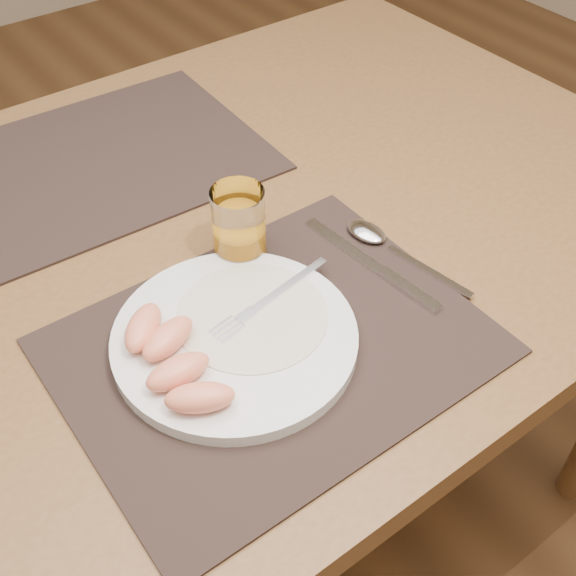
# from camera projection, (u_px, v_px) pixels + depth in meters

# --- Properties ---
(ground) EXTENTS (5.00, 5.00, 0.00)m
(ground) POSITION_uv_depth(u_px,v_px,m) (226.00, 519.00, 1.46)
(ground) COLOR brown
(ground) RESTS_ON ground
(table) EXTENTS (1.40, 0.90, 0.75)m
(table) POSITION_uv_depth(u_px,v_px,m) (197.00, 281.00, 0.99)
(table) COLOR brown
(table) RESTS_ON ground
(placemat_near) EXTENTS (0.45, 0.35, 0.00)m
(placemat_near) POSITION_uv_depth(u_px,v_px,m) (273.00, 346.00, 0.80)
(placemat_near) COLOR #2D211C
(placemat_near) RESTS_ON table
(placemat_far) EXTENTS (0.46, 0.37, 0.00)m
(placemat_far) POSITION_uv_depth(u_px,v_px,m) (102.00, 161.00, 1.05)
(placemat_far) COLOR #2D211C
(placemat_far) RESTS_ON table
(plate) EXTENTS (0.27, 0.27, 0.02)m
(plate) POSITION_uv_depth(u_px,v_px,m) (235.00, 338.00, 0.79)
(plate) COLOR white
(plate) RESTS_ON placemat_near
(plate_dressing) EXTENTS (0.17, 0.17, 0.00)m
(plate_dressing) POSITION_uv_depth(u_px,v_px,m) (252.00, 316.00, 0.80)
(plate_dressing) COLOR white
(plate_dressing) RESTS_ON plate
(fork) EXTENTS (0.17, 0.04, 0.00)m
(fork) POSITION_uv_depth(u_px,v_px,m) (262.00, 304.00, 0.81)
(fork) COLOR silver
(fork) RESTS_ON plate
(knife) EXTENTS (0.03, 0.22, 0.01)m
(knife) POSITION_uv_depth(u_px,v_px,m) (381.00, 271.00, 0.88)
(knife) COLOR silver
(knife) RESTS_ON placemat_near
(spoon) EXTENTS (0.05, 0.19, 0.01)m
(spoon) POSITION_uv_depth(u_px,v_px,m) (375.00, 237.00, 0.92)
(spoon) COLOR silver
(spoon) RESTS_ON placemat_near
(juice_glass) EXTENTS (0.06, 0.06, 0.10)m
(juice_glass) POSITION_uv_depth(u_px,v_px,m) (239.00, 229.00, 0.87)
(juice_glass) COLOR white
(juice_glass) RESTS_ON placemat_near
(grapefruit_wedges) EXTENTS (0.09, 0.18, 0.03)m
(grapefruit_wedges) POSITION_uv_depth(u_px,v_px,m) (171.00, 358.00, 0.74)
(grapefruit_wedges) COLOR #FF9068
(grapefruit_wedges) RESTS_ON plate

